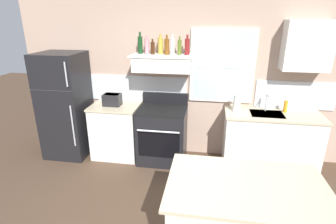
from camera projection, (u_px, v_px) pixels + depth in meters
name	position (u px, v px, depth m)	size (l,w,h in m)	color
back_wall	(183.00, 77.00, 4.35)	(5.40, 0.11, 2.70)	tan
refrigerator	(66.00, 106.00, 4.44)	(0.70, 0.72, 1.76)	black
counter_left_of_stove	(117.00, 130.00, 4.52)	(0.79, 0.63, 0.91)	silver
toaster	(112.00, 100.00, 4.32)	(0.30, 0.20, 0.19)	black
stove_range	(162.00, 134.00, 4.36)	(0.76, 0.69, 1.09)	black
range_hood_shelf	(163.00, 62.00, 4.05)	(0.96, 0.52, 0.24)	white
bottle_dark_green_wine	(140.00, 45.00, 4.05)	(0.07, 0.07, 0.32)	#143819
bottle_rose_pink	(147.00, 46.00, 4.01)	(0.07, 0.07, 0.28)	#C67F84
bottle_brown_stout	(153.00, 48.00, 4.00)	(0.06, 0.06, 0.23)	#381E0F
bottle_champagne_gold_foil	(160.00, 46.00, 4.03)	(0.08, 0.08, 0.30)	#B29333
bottle_amber_wine	(167.00, 46.00, 3.94)	(0.07, 0.07, 0.29)	brown
bottle_clear_tall	(172.00, 46.00, 3.92)	(0.06, 0.06, 0.30)	silver
bottle_olive_oil_square	(179.00, 47.00, 3.94)	(0.06, 0.06, 0.27)	#4C601E
bottle_red_label_wine	(187.00, 46.00, 3.92)	(0.07, 0.07, 0.29)	maroon
counter_right_with_sink	(270.00, 141.00, 4.14)	(1.43, 0.63, 0.91)	silver
sink_faucet	(267.00, 100.00, 4.03)	(0.03, 0.17, 0.28)	silver
paper_towel_roll	(237.00, 103.00, 4.02)	(0.11, 0.11, 0.27)	white
dish_soap_bottle	(285.00, 106.00, 4.02)	(0.06, 0.06, 0.18)	orange
upper_cabinet_right	(307.00, 46.00, 3.72)	(0.64, 0.32, 0.70)	silver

